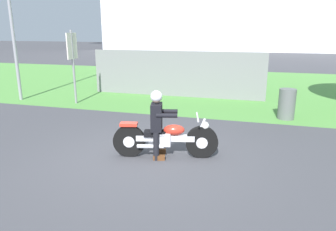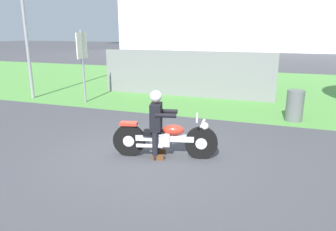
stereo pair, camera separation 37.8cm
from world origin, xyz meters
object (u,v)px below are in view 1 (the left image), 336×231
(rider_lead, at_px, (157,119))
(trash_can, at_px, (287,104))
(motorcycle_lead, at_px, (166,138))
(sign_banner, at_px, (73,56))

(rider_lead, relative_size, trash_can, 1.55)
(motorcycle_lead, height_order, trash_can, trash_can)
(rider_lead, distance_m, trash_can, 4.79)
(sign_banner, bearing_deg, motorcycle_lead, -40.52)
(rider_lead, bearing_deg, trash_can, 40.48)
(trash_can, height_order, sign_banner, sign_banner)
(motorcycle_lead, xyz_separation_m, trash_can, (2.63, 3.84, 0.05))
(sign_banner, bearing_deg, rider_lead, -41.82)
(motorcycle_lead, distance_m, sign_banner, 6.18)
(rider_lead, height_order, sign_banner, sign_banner)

